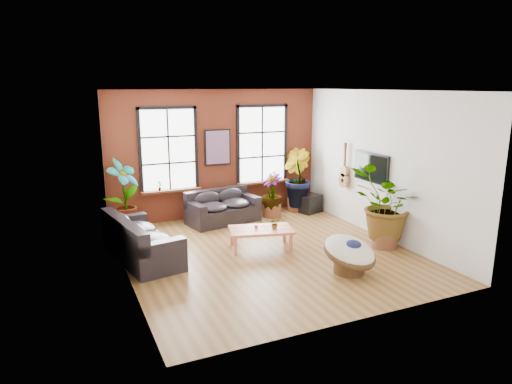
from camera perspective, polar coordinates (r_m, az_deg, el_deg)
room at (r=9.80m, az=1.08°, el=2.27°), size 6.04×6.54×3.54m
sofa_back at (r=12.29m, az=-4.27°, el=-1.97°), size 2.03×1.27×0.87m
sofa_left at (r=9.95m, az=-14.40°, el=-5.90°), size 1.39×2.49×0.93m
coffee_table at (r=10.33m, az=0.61°, el=-4.87°), size 1.56×1.13×0.54m
papasan_chair at (r=9.18m, az=11.64°, el=-7.49°), size 1.36×1.36×0.79m
poster at (r=12.55m, az=-4.82°, el=5.59°), size 0.74×0.06×0.98m
tv_wall_unit at (r=11.72m, az=13.24°, el=2.72°), size 0.13×1.86×1.20m
media_box at (r=13.32m, az=6.68°, el=-1.42°), size 0.76×0.70×0.52m
pot_back_left at (r=11.88m, az=-16.05°, el=-3.98°), size 0.72×0.72×0.40m
pot_back_right at (r=13.45m, az=5.07°, el=-1.53°), size 0.69×0.69×0.39m
pot_right_wall at (r=10.83m, az=15.80°, el=-5.60°), size 0.70×0.70×0.41m
pot_mid at (r=12.83m, az=1.98°, el=-2.22°), size 0.66×0.66×0.38m
floor_plant_back_left at (r=11.65m, az=-16.15°, el=-0.17°), size 1.09×1.06×1.73m
floor_plant_back_right at (r=13.26m, az=5.07°, el=1.79°), size 0.84×1.00×1.68m
floor_plant_right_wall at (r=10.63m, az=15.89°, el=-1.54°), size 1.70×1.54×1.66m
floor_plant_mid at (r=12.68m, az=1.96°, el=-0.12°), size 0.80×0.80×1.08m
table_plant at (r=10.29m, az=2.35°, el=-3.93°), size 0.27×0.25×0.24m
sill_plant_left at (r=12.22m, az=-11.98°, el=0.78°), size 0.17×0.17×0.27m
sill_plant_right at (r=13.30m, az=2.26°, el=2.07°), size 0.19×0.19×0.27m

